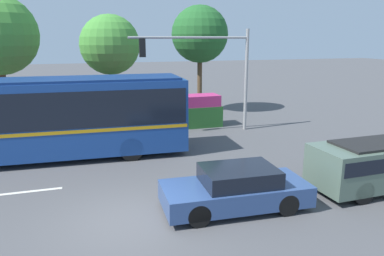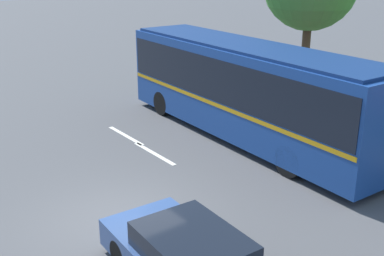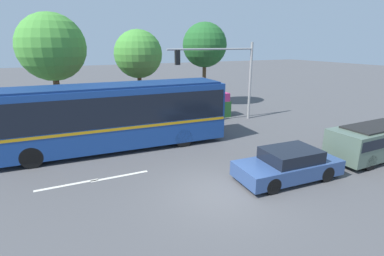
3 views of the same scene
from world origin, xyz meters
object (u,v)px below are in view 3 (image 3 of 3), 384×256
Objects in this scene: city_bus at (115,113)px; street_tree_right at (205,45)px; suv_left_lane at (374,139)px; sedan_foreground at (288,165)px; street_tree_centre at (138,54)px; street_tree_left at (52,47)px; traffic_light_pole at (228,69)px.

city_bus is 1.64× the size of street_tree_right.
suv_left_lane is at bearing -83.86° from street_tree_right.
street_tree_right reaches higher than city_bus.
sedan_foreground is 15.91m from street_tree_right.
suv_left_lane is at bearing 150.96° from city_bus.
street_tree_right is at bearing 4.19° from street_tree_centre.
sedan_foreground is 5.37m from suv_left_lane.
city_bus is 7.44m from street_tree_left.
street_tree_centre is 6.05m from street_tree_right.
street_tree_centre is (-2.23, 14.30, 4.00)m from sedan_foreground.
street_tree_centre is (6.00, 1.37, -0.56)m from street_tree_left.
traffic_light_pole is 5.98m from street_tree_right.
sedan_foreground is at bearing 132.70° from city_bus.
street_tree_left is 1.13× the size of street_tree_centre.
suv_left_lane is 19.25m from street_tree_left.
street_tree_centre is (-7.59, 14.34, 3.64)m from suv_left_lane.
sedan_foreground is at bearing -1.97° from suv_left_lane.
traffic_light_pole is at bearing -74.82° from suv_left_lane.
suv_left_lane is 0.69× the size of street_tree_right.
sedan_foreground is 0.90× the size of suv_left_lane.
traffic_light_pole reaches higher than suv_left_lane.
street_tree_centre is at bearing 12.84° from street_tree_left.
sedan_foreground is at bearing -104.34° from street_tree_right.
street_tree_centre reaches higher than city_bus.
city_bus is at bearing -114.58° from street_tree_centre.
street_tree_left reaches higher than suv_left_lane.
street_tree_left is at bearing -19.58° from traffic_light_pole.
suv_left_lane is at bearing -177.78° from sedan_foreground.
traffic_light_pole reaches higher than sedan_foreground.
traffic_light_pole is (8.32, 2.34, 1.79)m from city_bus.
traffic_light_pole is 1.00× the size of street_tree_centre.
street_tree_centre is 0.90× the size of street_tree_right.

